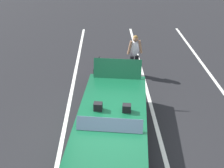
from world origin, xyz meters
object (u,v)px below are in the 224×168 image
Objects in this scene: suitcase_medium_bright at (112,69)px; duffel_bag at (106,65)px; convertible_car at (111,131)px; suitcase_large_black at (101,77)px; traveler_person at (135,53)px.

suitcase_medium_bright is 0.71m from duffel_bag.
suitcase_medium_bright is at bearing -175.28° from convertible_car.
suitcase_large_black reaches higher than duffel_bag.
convertible_car is 3.89× the size of suitcase_large_black.
duffel_bag is (-1.34, 0.19, -0.21)m from suitcase_large_black.
duffel_bag is (-4.45, -0.11, -0.43)m from convertible_car.
traveler_person is at bearing -64.51° from suitcase_medium_bright.
convertible_car is 3.14m from suitcase_large_black.
traveler_person is (-0.75, 1.30, 0.56)m from suitcase_large_black.
suitcase_large_black is 1.60m from traveler_person.
convertible_car is at bearing 1.42° from duffel_bag.
traveler_person is (-0.05, 0.85, 0.62)m from suitcase_medium_bright.
traveler_person is (0.59, 1.11, 0.77)m from duffel_bag.
convertible_car is 4.48m from duffel_bag.
suitcase_medium_bright is (-0.69, 0.45, -0.06)m from suitcase_large_black.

